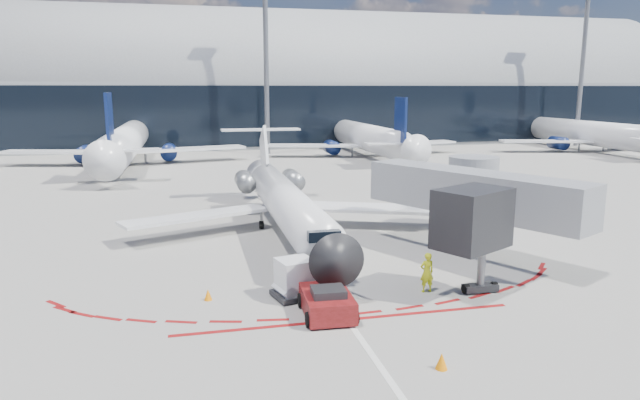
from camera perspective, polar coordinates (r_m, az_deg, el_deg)
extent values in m
plane|color=gray|center=(34.05, -2.51, -4.47)|extent=(260.00, 260.00, 0.00)
cube|color=silver|center=(35.95, -3.10, -3.63)|extent=(0.25, 40.00, 0.01)
cube|color=maroon|center=(23.45, 2.76, -11.86)|extent=(14.00, 0.25, 0.01)
cube|color=#939598|center=(97.52, -9.63, 8.55)|extent=(150.00, 24.00, 10.00)
cylinder|color=#939598|center=(97.44, -9.73, 11.49)|extent=(150.00, 24.00, 24.00)
cube|color=black|center=(85.51, -9.12, 8.22)|extent=(150.00, 0.20, 9.00)
cube|color=gray|center=(32.00, 15.03, 0.75)|extent=(8.22, 12.61, 2.30)
cube|color=black|center=(25.63, 14.97, -1.78)|extent=(3.86, 3.44, 2.60)
cylinder|color=slate|center=(26.95, 15.83, -6.47)|extent=(0.36, 0.36, 2.40)
cube|color=black|center=(27.26, 15.72, -8.44)|extent=(1.60, 0.60, 0.30)
cylinder|color=gray|center=(38.61, 14.97, 0.68)|extent=(3.20, 3.20, 4.80)
cylinder|color=black|center=(39.05, 14.82, -2.42)|extent=(4.00, 4.00, 0.50)
cylinder|color=slate|center=(81.06, -5.41, 13.46)|extent=(0.70, 0.70, 25.00)
cylinder|color=slate|center=(100.82, 24.75, 12.05)|extent=(0.70, 0.70, 25.00)
cylinder|color=white|center=(35.49, -3.34, -0.37)|extent=(2.40, 19.54, 2.40)
cone|color=black|center=(25.02, 0.95, -5.29)|extent=(2.40, 2.49, 2.40)
cone|color=white|center=(46.57, -5.71, 2.35)|extent=(2.40, 3.20, 2.40)
cube|color=black|center=(26.22, 0.20, -3.41)|extent=(1.51, 1.24, 0.49)
cube|color=white|center=(36.49, -12.24, -1.57)|extent=(9.51, 5.64, 0.28)
cube|color=white|center=(38.20, 4.50, -0.78)|extent=(9.51, 5.64, 0.28)
cube|color=white|center=(45.42, -5.62, 4.85)|extent=(0.22, 4.17, 4.24)
cube|color=white|center=(47.12, -5.95, 7.02)|extent=(6.39, 1.42, 0.14)
cylinder|color=slate|center=(42.85, -7.52, 1.85)|extent=(1.33, 3.02, 1.33)
cylinder|color=slate|center=(43.34, -2.72, 2.04)|extent=(1.33, 3.02, 1.33)
cylinder|color=black|center=(28.21, -0.46, -7.28)|extent=(0.20, 0.50, 0.50)
cylinder|color=black|center=(37.84, -5.87, -2.48)|extent=(0.27, 0.57, 0.57)
cylinder|color=black|center=(38.25, -1.90, -2.28)|extent=(0.27, 0.57, 0.57)
cylinder|color=slate|center=(28.13, -0.47, -6.81)|extent=(0.16, 0.16, 0.98)
cube|color=#4F0D0B|center=(23.67, 0.71, -10.26)|extent=(2.05, 3.14, 0.86)
cube|color=black|center=(23.21, 0.85, -9.20)|extent=(1.39, 1.21, 0.33)
cylinder|color=slate|center=(25.67, -0.20, -8.97)|extent=(0.21, 2.48, 0.10)
cylinder|color=black|center=(22.65, -1.08, -11.88)|extent=(0.30, 0.62, 0.61)
cylinder|color=black|center=(22.99, 3.48, -11.54)|extent=(0.30, 0.62, 0.61)
cylinder|color=black|center=(24.57, -1.87, -9.99)|extent=(0.30, 0.62, 0.61)
cylinder|color=black|center=(24.88, 2.32, -9.72)|extent=(0.30, 0.62, 0.61)
imported|color=#CBD816|center=(26.56, 10.64, -7.12)|extent=(0.70, 0.49, 1.85)
cube|color=black|center=(25.70, -2.46, -9.35)|extent=(2.22, 2.02, 0.21)
cube|color=white|center=(25.42, -2.48, -7.56)|extent=(1.81, 1.74, 1.50)
cylinder|color=black|center=(24.92, -3.44, -10.22)|extent=(0.14, 0.21, 0.19)
cylinder|color=black|center=(25.53, -0.32, -9.66)|extent=(0.14, 0.21, 0.19)
cylinder|color=black|center=(25.97, -4.56, -9.33)|extent=(0.14, 0.21, 0.19)
cylinder|color=black|center=(26.55, -1.54, -8.83)|extent=(0.14, 0.21, 0.19)
cone|color=orange|center=(25.81, -11.13, -9.28)|extent=(0.36, 0.36, 0.50)
cone|color=orange|center=(20.00, 12.06, -15.48)|extent=(0.41, 0.41, 0.57)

